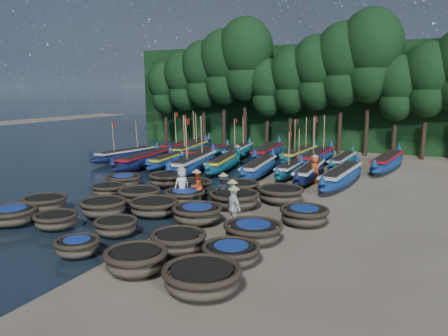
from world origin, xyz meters
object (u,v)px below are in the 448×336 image
at_px(coracle_3, 136,260).
at_px(long_boat_9, 185,147).
at_px(long_boat_1, 145,160).
at_px(long_boat_10, 190,150).
at_px(coracle_6, 56,220).
at_px(fisherman_4, 234,207).
at_px(long_boat_2, 171,160).
at_px(coracle_23, 240,188).
at_px(long_boat_12, 238,152).
at_px(coracle_16, 139,195).
at_px(long_boat_13, 268,152).
at_px(coracle_20, 124,180).
at_px(fisherman_0, 182,184).
at_px(coracle_13, 197,213).
at_px(coracle_17, 185,196).
at_px(coracle_11, 103,207).
at_px(long_boat_3, 194,163).
at_px(coracle_2, 77,246).
at_px(coracle_19, 304,215).
at_px(fisherman_6, 314,169).
at_px(fisherman_3, 223,189).
at_px(long_boat_11, 207,153).
at_px(coracle_12, 154,207).
at_px(coracle_14, 253,231).
at_px(coracle_8, 178,241).
at_px(coracle_15, 108,189).
at_px(fisherman_1, 232,197).
at_px(long_boat_7, 309,172).
at_px(coracle_10, 45,203).
at_px(long_boat_0, 127,155).
at_px(long_boat_14, 300,155).
at_px(coracle_18, 234,199).
at_px(long_boat_6, 293,168).
at_px(long_boat_4, 224,163).
at_px(long_boat_16, 342,161).
at_px(coracle_21, 168,179).
at_px(fisherman_5, 238,156).
at_px(fisherman_2, 197,186).
at_px(coracle_7, 116,226).
at_px(long_boat_17, 388,162).
at_px(long_boat_8, 342,176).
at_px(long_boat_5, 259,167).
at_px(coracle_22, 194,186).

distance_m(coracle_3, long_boat_9, 26.37).
bearing_deg(long_boat_1, long_boat_10, 80.38).
bearing_deg(coracle_6, fisherman_4, 25.94).
bearing_deg(long_boat_2, long_boat_9, 104.21).
distance_m(coracle_23, long_boat_12, 13.18).
bearing_deg(long_boat_1, coracle_16, -60.90).
bearing_deg(long_boat_13, coracle_20, -113.80).
distance_m(long_boat_2, fisherman_0, 10.49).
bearing_deg(coracle_13, coracle_17, 129.79).
distance_m(coracle_11, long_boat_3, 11.60).
distance_m(coracle_2, coracle_19, 9.45).
distance_m(coracle_19, fisherman_6, 8.80).
distance_m(coracle_3, fisherman_3, 8.79).
distance_m(long_boat_10, long_boat_11, 1.95).
xyz_separation_m(coracle_12, long_boat_2, (-6.30, 11.42, 0.08)).
distance_m(coracle_14, long_boat_1, 17.72).
bearing_deg(coracle_8, long_boat_2, 123.20).
relative_size(coracle_15, long_boat_11, 0.26).
xyz_separation_m(coracle_8, fisherman_4, (0.66, 3.43, 0.50)).
distance_m(coracle_8, fisherman_1, 5.01).
height_order(long_boat_2, fisherman_0, fisherman_0).
height_order(coracle_11, long_boat_7, long_boat_7).
height_order(coracle_10, coracle_19, coracle_19).
bearing_deg(coracle_2, long_boat_0, 123.05).
xyz_separation_m(long_boat_13, long_boat_14, (2.69, 0.06, -0.04)).
relative_size(coracle_18, long_boat_1, 0.29).
distance_m(coracle_23, fisherman_0, 3.38).
bearing_deg(long_boat_6, coracle_23, -98.70).
relative_size(long_boat_4, long_boat_16, 1.06).
bearing_deg(long_boat_4, long_boat_11, 122.36).
relative_size(long_boat_10, long_boat_13, 0.96).
height_order(coracle_15, coracle_21, coracle_21).
xyz_separation_m(long_boat_14, fisherman_5, (-3.62, -4.24, 0.27)).
height_order(coracle_23, fisherman_2, fisherman_2).
bearing_deg(coracle_18, long_boat_14, 93.41).
bearing_deg(coracle_7, coracle_14, 17.58).
xyz_separation_m(long_boat_12, long_boat_17, (12.03, -0.26, 0.04)).
distance_m(coracle_2, long_boat_8, 16.97).
distance_m(coracle_3, coracle_12, 6.49).
relative_size(coracle_18, coracle_23, 1.16).
relative_size(fisherman_0, fisherman_2, 1.05).
bearing_deg(fisherman_5, coracle_7, -148.08).
distance_m(coracle_17, long_boat_0, 14.75).
relative_size(coracle_15, fisherman_3, 1.13).
xyz_separation_m(coracle_8, long_boat_4, (-5.49, 15.36, 0.09)).
xyz_separation_m(long_boat_1, long_boat_7, (12.40, 0.81, -0.06)).
height_order(coracle_3, long_boat_5, long_boat_5).
distance_m(coracle_10, coracle_20, 5.81).
bearing_deg(coracle_6, coracle_22, 75.11).
bearing_deg(fisherman_5, coracle_2, -148.35).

